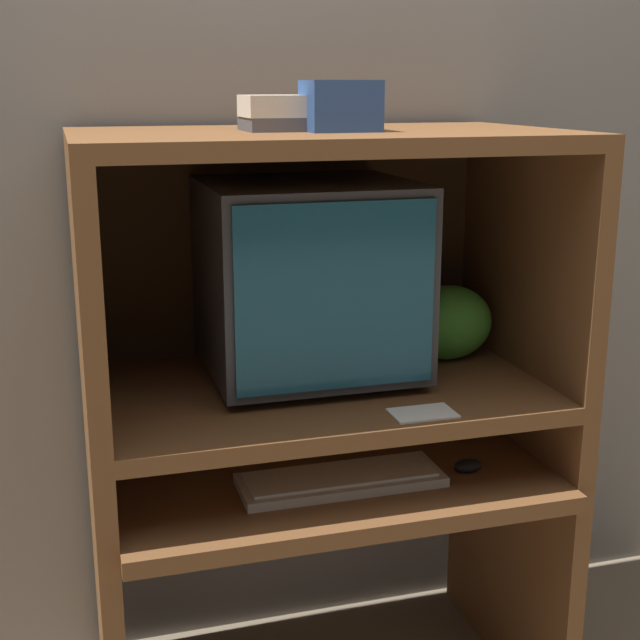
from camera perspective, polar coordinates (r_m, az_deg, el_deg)
name	(u,v)px	position (r m, az deg, el deg)	size (l,w,h in m)	color
wall_back	(279,135)	(2.21, -2.62, 11.72)	(6.00, 0.06, 2.60)	gray
desk_base	(327,555)	(2.08, 0.46, -14.80)	(1.01, 0.64, 0.61)	brown
desk_monitor_shelf	(322,400)	(1.97, 0.11, -5.13)	(1.01, 0.61, 0.18)	brown
hutch_upper	(317,213)	(1.90, -0.17, 6.86)	(1.01, 0.61, 0.54)	brown
crt_monitor	(308,278)	(1.95, -0.75, 2.71)	(0.45, 0.42, 0.43)	#333338
keyboard	(340,479)	(1.90, 1.30, -10.16)	(0.43, 0.15, 0.03)	beige
mouse	(468,465)	(1.98, 9.42, -9.17)	(0.06, 0.04, 0.03)	black
snack_bag	(447,322)	(2.13, 8.16, -0.15)	(0.22, 0.16, 0.18)	green
book_stack	(294,112)	(1.85, -1.66, 13.14)	(0.22, 0.15, 0.07)	#4C4C51
paper_card	(423,413)	(1.79, 6.59, -5.94)	(0.13, 0.08, 0.00)	white
storage_box	(340,106)	(1.81, 1.32, 13.53)	(0.14, 0.12, 0.10)	navy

